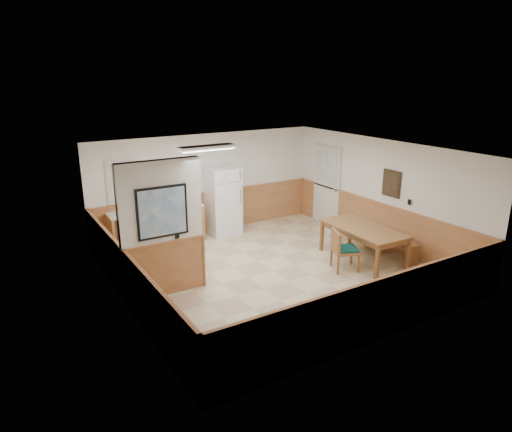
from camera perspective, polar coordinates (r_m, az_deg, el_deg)
ground at (r=9.50m, az=2.10°, el=-6.86°), size 6.00×6.00×0.00m
ceiling at (r=8.78m, az=2.28°, el=8.20°), size 6.00×6.00×0.02m
back_wall at (r=11.59m, az=-6.05°, el=4.06°), size 6.00×0.02×2.50m
right_wall at (r=10.95m, az=15.40°, el=2.75°), size 0.02×6.00×2.50m
left_wall at (r=7.89m, az=-16.32°, el=-2.96°), size 0.02×6.00×2.50m
wainscot_back at (r=11.77m, az=-5.89°, el=0.49°), size 6.00×0.04×1.00m
wainscot_right at (r=11.14m, az=15.03°, el=-1.00°), size 0.04×6.00×1.00m
wainscot_left at (r=8.18m, az=-15.74°, el=-7.88°), size 0.04×6.00×1.00m
partition_wall at (r=8.27m, az=-11.69°, el=-1.79°), size 1.50×0.20×2.50m
kitchen_counter at (r=11.07m, az=-10.85°, el=-1.04°), size 2.20×0.61×1.00m
exterior_door at (r=12.31m, az=8.83°, el=3.79°), size 0.07×1.02×2.15m
kitchen_window at (r=10.80m, az=-16.17°, el=4.12°), size 0.80×0.04×1.00m
wall_painting at (r=10.66m, az=16.57°, el=3.92°), size 0.04×0.50×0.60m
fluorescent_fixture at (r=9.52m, az=-6.19°, el=8.50°), size 1.20×0.30×0.09m
refrigerator at (r=11.47m, az=-4.12°, el=1.89°), size 0.77×0.73×1.69m
dining_table at (r=10.06m, az=13.27°, el=-1.88°), size 1.02×1.94×0.75m
dining_bench at (r=10.62m, az=16.43°, el=-2.94°), size 0.46×1.50×0.45m
dining_chair at (r=9.53m, az=10.62°, el=-3.87°), size 0.83×0.71×0.85m
fire_extinguisher at (r=11.13m, az=-8.05°, el=2.57°), size 0.12×0.12×0.43m
soap_bottle at (r=10.57m, az=-16.59°, el=0.70°), size 0.07×0.07×0.20m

